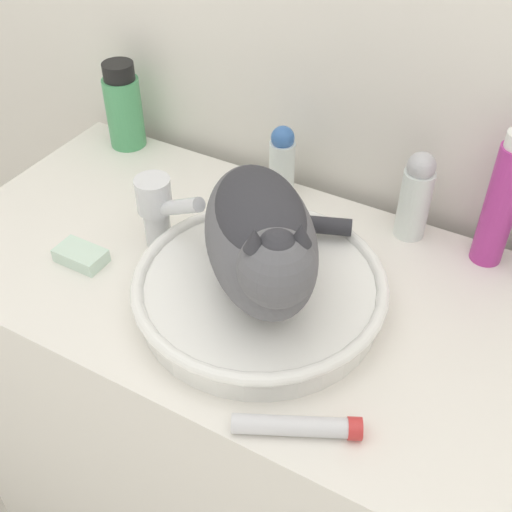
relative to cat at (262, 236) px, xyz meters
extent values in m
cube|color=silver|center=(0.01, 0.39, 0.17)|extent=(8.00, 0.05, 2.40)
cube|color=white|center=(0.01, 0.06, -0.59)|extent=(1.22, 0.55, 0.88)
cylinder|color=white|center=(-0.01, 0.01, -0.12)|extent=(0.37, 0.37, 0.05)
torus|color=white|center=(-0.01, 0.01, -0.10)|extent=(0.39, 0.39, 0.02)
ellipsoid|color=#56565B|center=(-0.01, 0.01, -0.01)|extent=(0.31, 0.33, 0.15)
ellipsoid|color=#2D2D33|center=(-0.01, 0.01, 0.03)|extent=(0.24, 0.25, 0.07)
sphere|color=#56565B|center=(0.07, -0.08, 0.03)|extent=(0.10, 0.10, 0.10)
sphere|color=#2D2D33|center=(0.07, -0.08, 0.06)|extent=(0.06, 0.06, 0.06)
cone|color=#2D2D33|center=(0.04, -0.10, 0.08)|extent=(0.03, 0.03, 0.03)
cone|color=#2D2D33|center=(0.09, -0.06, 0.08)|extent=(0.03, 0.03, 0.03)
cylinder|color=#2D2D33|center=(-0.02, 0.13, -0.08)|extent=(0.19, 0.10, 0.03)
cylinder|color=silver|center=(-0.23, 0.06, -0.11)|extent=(0.04, 0.04, 0.07)
cylinder|color=silver|center=(-0.18, 0.04, -0.05)|extent=(0.12, 0.05, 0.08)
cylinder|color=silver|center=(-0.23, 0.06, -0.05)|extent=(0.06, 0.06, 0.06)
cylinder|color=#4CA366|center=(-0.48, 0.29, -0.08)|extent=(0.07, 0.07, 0.14)
cylinder|color=black|center=(-0.48, 0.29, 0.01)|extent=(0.06, 0.06, 0.03)
cylinder|color=#B2338C|center=(0.27, 0.29, -0.04)|extent=(0.05, 0.05, 0.21)
cylinder|color=silver|center=(0.13, 0.29, -0.08)|extent=(0.05, 0.05, 0.13)
sphere|color=#B7B7BC|center=(0.13, 0.29, -0.01)|extent=(0.05, 0.05, 0.05)
cylinder|color=silver|center=(-0.12, 0.29, -0.09)|extent=(0.05, 0.05, 0.11)
sphere|color=#3866AD|center=(-0.12, 0.29, -0.03)|extent=(0.04, 0.04, 0.04)
cylinder|color=silver|center=(0.13, -0.17, -0.14)|extent=(0.14, 0.09, 0.03)
cylinder|color=red|center=(0.21, -0.13, -0.14)|extent=(0.03, 0.03, 0.03)
cube|color=silver|center=(-0.32, -0.05, -0.14)|extent=(0.08, 0.05, 0.02)
camera|label=1|loc=(0.33, -0.60, 0.56)|focal=45.00mm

